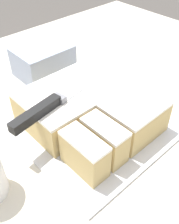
# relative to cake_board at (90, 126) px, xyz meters

# --- Properties ---
(countertop) EXTENTS (1.40, 1.10, 0.96)m
(countertop) POSITION_rel_cake_board_xyz_m (0.08, 0.07, -0.48)
(countertop) COLOR beige
(countertop) RESTS_ON ground_plane
(cake_board) EXTENTS (0.34, 0.36, 0.01)m
(cake_board) POSITION_rel_cake_board_xyz_m (0.00, 0.00, 0.00)
(cake_board) COLOR silver
(cake_board) RESTS_ON countertop
(cake) EXTENTS (0.26, 0.28, 0.09)m
(cake) POSITION_rel_cake_board_xyz_m (0.00, 0.00, 0.05)
(cake) COLOR tan
(cake) RESTS_ON cake_board
(knife) EXTENTS (0.29, 0.07, 0.02)m
(knife) POSITION_rel_cake_board_xyz_m (-0.10, 0.03, 0.10)
(knife) COLOR silver
(knife) RESTS_ON cake
(storage_box) EXTENTS (0.17, 0.13, 0.09)m
(storage_box) POSITION_rel_cake_board_xyz_m (0.06, 0.29, 0.04)
(storage_box) COLOR #8C99B2
(storage_box) RESTS_ON countertop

